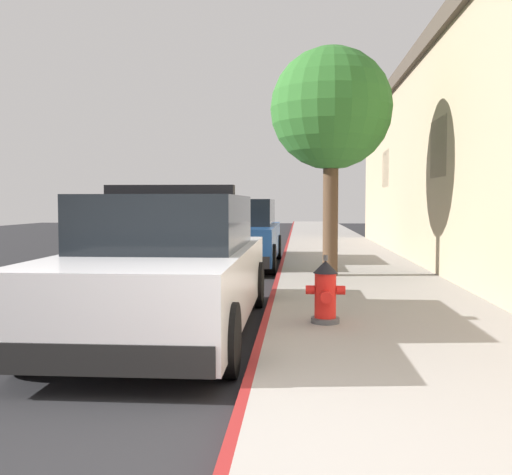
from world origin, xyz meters
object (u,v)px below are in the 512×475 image
fire_hydrant (325,292)px  street_tree (331,110)px  police_cruiser (169,267)px  parked_car_silver_ahead (237,234)px

fire_hydrant → street_tree: bearing=86.3°
fire_hydrant → police_cruiser: bearing=178.6°
parked_car_silver_ahead → street_tree: (2.02, -2.80, 2.43)m
police_cruiser → fire_hydrant: size_ratio=6.37×
parked_car_silver_ahead → street_tree: size_ratio=1.16×
fire_hydrant → street_tree: street_tree is taller
police_cruiser → parked_car_silver_ahead: (0.03, 7.14, -0.00)m
parked_car_silver_ahead → street_tree: bearing=-54.2°
parked_car_silver_ahead → fire_hydrant: parked_car_silver_ahead is taller
police_cruiser → fire_hydrant: (1.77, -0.04, -0.26)m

